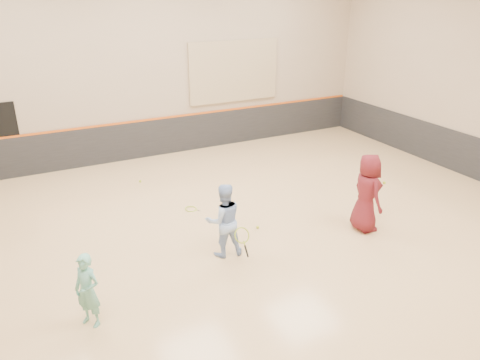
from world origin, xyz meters
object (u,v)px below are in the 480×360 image
young_man (367,193)px  spare_racket (191,208)px  girl (88,291)px  instructor (224,220)px

young_man → spare_racket: size_ratio=2.76×
girl → spare_racket: size_ratio=1.98×
girl → spare_racket: (3.00, 3.21, -0.59)m
girl → instructor: size_ratio=0.82×
instructor → spare_racket: instructor is taller
young_man → spare_racket: (-3.15, 2.71, -0.85)m
spare_racket → young_man: bearing=-40.7°
instructor → young_man: (3.30, -0.46, 0.11)m
girl → spare_racket: bearing=97.7°
instructor → young_man: size_ratio=0.87×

